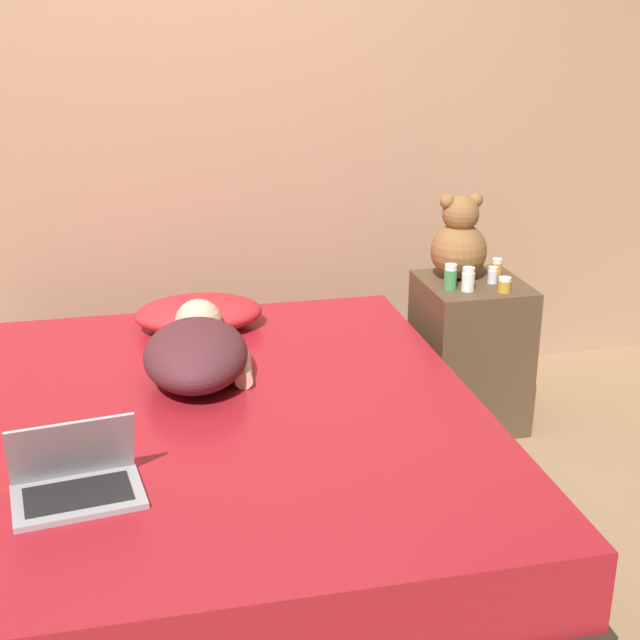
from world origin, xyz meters
name	(u,v)px	position (x,y,z in m)	size (l,w,h in m)	color
ground_plane	(222,537)	(0.00, 0.00, 0.00)	(12.00, 12.00, 0.00)	#937551
wall_back	(174,96)	(0.00, 1.27, 1.30)	(8.00, 0.06, 2.60)	tan
bed	(220,476)	(0.00, 0.00, 0.23)	(1.70, 1.98, 0.47)	#2D2319
nightstand	(469,352)	(1.11, 0.65, 0.31)	(0.40, 0.43, 0.61)	brown
pillow	(199,313)	(0.02, 0.74, 0.53)	(0.49, 0.35, 0.12)	red
person_lying	(197,350)	(-0.03, 0.28, 0.56)	(0.40, 0.69, 0.20)	#4C2328
laptop	(76,479)	(-0.41, -0.43, 0.52)	(0.36, 0.26, 0.21)	#9E9EA3
teddy_bear	(459,242)	(1.07, 0.72, 0.76)	(0.23, 0.23, 0.35)	brown
bottle_amber	(505,285)	(1.18, 0.51, 0.64)	(0.05, 0.05, 0.06)	gold
bottle_orange	(497,268)	(1.22, 0.68, 0.65)	(0.04, 0.04, 0.08)	orange
bottle_green	(450,277)	(0.99, 0.59, 0.66)	(0.05, 0.05, 0.10)	#3D8E4C
bottle_white	(468,279)	(1.05, 0.55, 0.66)	(0.05, 0.05, 0.09)	white
bottle_clear	(493,275)	(1.18, 0.62, 0.64)	(0.04, 0.04, 0.07)	silver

